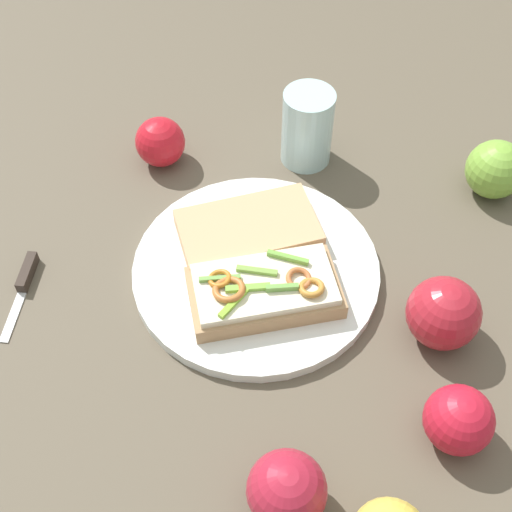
% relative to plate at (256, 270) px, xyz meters
% --- Properties ---
extents(ground_plane, '(2.00, 2.00, 0.00)m').
position_rel_plate_xyz_m(ground_plane, '(0.00, 0.00, -0.01)').
color(ground_plane, brown).
rests_on(ground_plane, ground).
extents(plate, '(0.30, 0.30, 0.02)m').
position_rel_plate_xyz_m(plate, '(0.00, 0.00, 0.00)').
color(plate, white).
rests_on(plate, ground_plane).
extents(sandwich, '(0.18, 0.20, 0.04)m').
position_rel_plate_xyz_m(sandwich, '(-0.04, 0.03, 0.02)').
color(sandwich, tan).
rests_on(sandwich, plate).
extents(bread_slice_side, '(0.17, 0.19, 0.02)m').
position_rel_plate_xyz_m(bread_slice_side, '(0.04, -0.03, 0.02)').
color(bread_slice_side, tan).
rests_on(bread_slice_side, plate).
extents(apple_0, '(0.08, 0.08, 0.07)m').
position_rel_plate_xyz_m(apple_0, '(0.23, -0.06, 0.03)').
color(apple_0, red).
rests_on(apple_0, ground_plane).
extents(apple_1, '(0.10, 0.10, 0.08)m').
position_rel_plate_xyz_m(apple_1, '(-0.13, -0.32, 0.03)').
color(apple_1, '#7CB03C').
rests_on(apple_1, ground_plane).
extents(apple_3, '(0.11, 0.11, 0.08)m').
position_rel_plate_xyz_m(apple_3, '(-0.21, -0.08, 0.03)').
color(apple_3, '#AD1F2C').
rests_on(apple_3, ground_plane).
extents(apple_4, '(0.07, 0.07, 0.07)m').
position_rel_plate_xyz_m(apple_4, '(-0.29, 0.02, 0.03)').
color(apple_4, red).
rests_on(apple_4, ground_plane).
extents(apple_5, '(0.10, 0.10, 0.08)m').
position_rel_plate_xyz_m(apple_5, '(-0.21, 0.19, 0.03)').
color(apple_5, '#AB1F34').
rests_on(apple_5, ground_plane).
extents(drinking_glass, '(0.07, 0.07, 0.11)m').
position_rel_plate_xyz_m(drinking_glass, '(0.09, -0.20, 0.05)').
color(drinking_glass, silver).
rests_on(drinking_glass, ground_plane).
extents(knife, '(0.08, 0.10, 0.02)m').
position_rel_plate_xyz_m(knife, '(0.19, 0.20, -0.00)').
color(knife, silver).
rests_on(knife, ground_plane).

